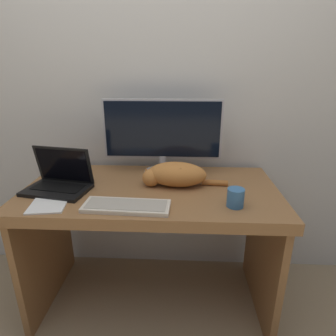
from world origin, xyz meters
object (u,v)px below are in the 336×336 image
(external_keyboard, at_px, (127,206))
(coffee_mug, at_px, (236,198))
(cat, at_px, (175,174))
(monitor, at_px, (162,136))
(laptop, at_px, (59,182))

(external_keyboard, xyz_separation_m, coffee_mug, (0.51, 0.04, 0.03))
(external_keyboard, distance_m, cat, 0.36)
(monitor, xyz_separation_m, laptop, (-0.54, -0.26, -0.19))
(external_keyboard, bearing_deg, coffee_mug, 7.61)
(monitor, height_order, coffee_mug, monitor)
(laptop, bearing_deg, monitor, 36.31)
(external_keyboard, bearing_deg, monitor, 75.50)
(laptop, bearing_deg, external_keyboard, -15.36)
(monitor, relative_size, external_keyboard, 1.69)
(cat, distance_m, coffee_mug, 0.37)
(laptop, bearing_deg, cat, 18.05)
(monitor, distance_m, external_keyboard, 0.53)
(coffee_mug, bearing_deg, external_keyboard, -175.01)
(external_keyboard, bearing_deg, cat, 54.17)
(monitor, distance_m, coffee_mug, 0.59)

